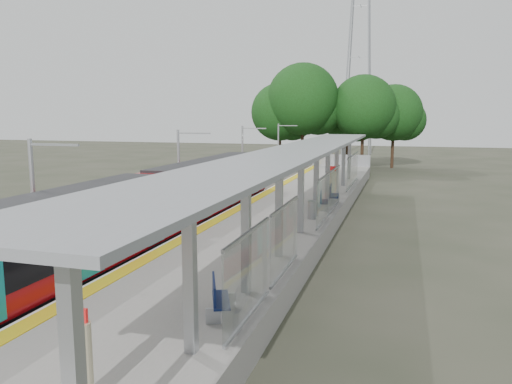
# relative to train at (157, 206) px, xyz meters

# --- Properties ---
(trackbed) EXTENTS (3.00, 70.00, 0.24)m
(trackbed) POSITION_rel_train_xyz_m (-0.00, 7.19, -1.93)
(trackbed) COLOR #59544C
(trackbed) RESTS_ON ground
(platform) EXTENTS (6.00, 50.00, 1.00)m
(platform) POSITION_rel_train_xyz_m (4.50, 7.19, -1.55)
(platform) COLOR gray
(platform) RESTS_ON ground
(tactile_strip) EXTENTS (0.60, 50.00, 0.02)m
(tactile_strip) POSITION_rel_train_xyz_m (1.95, 7.19, -1.04)
(tactile_strip) COLOR gold
(tactile_strip) RESTS_ON platform
(end_fence) EXTENTS (6.00, 0.10, 1.20)m
(end_fence) POSITION_rel_train_xyz_m (4.50, 32.14, -0.45)
(end_fence) COLOR #9EA0A5
(end_fence) RESTS_ON platform
(train) EXTENTS (2.74, 27.60, 3.62)m
(train) POSITION_rel_train_xyz_m (0.00, 0.00, 0.00)
(train) COLOR black
(train) RESTS_ON ground
(canopy) EXTENTS (3.27, 38.00, 3.66)m
(canopy) POSITION_rel_train_xyz_m (6.11, 3.37, 2.15)
(canopy) COLOR #9EA0A5
(canopy) RESTS_ON platform
(pylon) EXTENTS (8.00, 4.00, 38.00)m
(pylon) POSITION_rel_train_xyz_m (3.50, 60.19, 16.95)
(pylon) COLOR #9EA0A5
(pylon) RESTS_ON ground
(tree_cluster) EXTENTS (19.54, 12.63, 12.17)m
(tree_cluster) POSITION_rel_train_xyz_m (2.70, 38.52, 5.07)
(tree_cluster) COLOR #382316
(tree_cluster) RESTS_ON ground
(catenary_masts) EXTENTS (2.08, 48.16, 5.40)m
(catenary_masts) POSITION_rel_train_xyz_m (-1.72, 6.19, 0.86)
(catenary_masts) COLOR #9EA0A5
(catenary_masts) RESTS_ON ground
(bench_near) EXTENTS (0.96, 1.46, 0.96)m
(bench_near) POSITION_rel_train_xyz_m (6.32, -8.70, -0.54)
(bench_near) COLOR #0F1B4B
(bench_near) RESTS_ON platform
(bench_mid) EXTENTS (0.64, 1.49, 0.99)m
(bench_mid) POSITION_rel_train_xyz_m (6.57, 7.06, -0.53)
(bench_mid) COLOR #0F1B4B
(bench_mid) RESTS_ON platform
(bench_far) EXTENTS (0.68, 1.70, 1.13)m
(bench_far) POSITION_rel_train_xyz_m (6.86, 8.95, -0.46)
(bench_far) COLOR #0F1B4B
(bench_far) RESTS_ON platform
(info_pillar_near) EXTENTS (0.41, 0.41, 1.84)m
(info_pillar_near) POSITION_rel_train_xyz_m (5.44, -13.25, -0.26)
(info_pillar_near) COLOR #C5B890
(info_pillar_near) RESTS_ON platform
(info_pillar_far) EXTENTS (0.45, 0.45, 2.00)m
(info_pillar_far) POSITION_rel_train_xyz_m (6.50, 11.46, -0.18)
(info_pillar_far) COLOR #C5B890
(info_pillar_far) RESTS_ON platform
(litter_bin) EXTENTS (0.54, 0.54, 0.93)m
(litter_bin) POSITION_rel_train_xyz_m (6.46, 4.29, -0.59)
(litter_bin) COLOR #9EA0A5
(litter_bin) RESTS_ON platform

